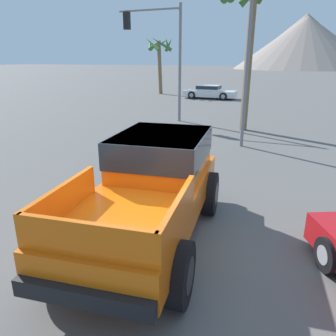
# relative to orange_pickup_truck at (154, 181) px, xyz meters

# --- Properties ---
(ground_plane) EXTENTS (320.00, 320.00, 0.00)m
(ground_plane) POSITION_rel_orange_pickup_truck_xyz_m (0.20, -0.32, -1.12)
(ground_plane) COLOR #5B5956
(orange_pickup_truck) EXTENTS (2.78, 5.38, 1.94)m
(orange_pickup_truck) POSITION_rel_orange_pickup_truck_xyz_m (0.00, 0.00, 0.00)
(orange_pickup_truck) COLOR orange
(orange_pickup_truck) RESTS_ON ground_plane
(parked_car_white) EXTENTS (4.58, 1.97, 1.16)m
(parked_car_white) POSITION_rel_orange_pickup_truck_xyz_m (-5.49, 23.46, -0.52)
(parked_car_white) COLOR white
(parked_car_white) RESTS_ON ground_plane
(traffic_light_main) EXTENTS (3.71, 0.38, 6.15)m
(traffic_light_main) POSITION_rel_orange_pickup_truck_xyz_m (-5.38, 12.06, 3.16)
(traffic_light_main) COLOR slate
(traffic_light_main) RESTS_ON ground_plane
(street_lamp_post) EXTENTS (0.90, 0.24, 7.58)m
(street_lamp_post) POSITION_rel_orange_pickup_truck_xyz_m (0.34, 7.70, 3.44)
(street_lamp_post) COLOR slate
(street_lamp_post) RESTS_ON ground_plane
(palm_tree_short) EXTENTS (2.98, 2.94, 5.43)m
(palm_tree_short) POSITION_rel_orange_pickup_truck_xyz_m (-11.24, 25.42, 2.98)
(palm_tree_short) COLOR brown
(palm_tree_short) RESTS_ON ground_plane
(palm_tree_leaning) EXTENTS (2.68, 2.58, 7.12)m
(palm_tree_leaning) POSITION_rel_orange_pickup_truck_xyz_m (-0.22, 11.06, 4.25)
(palm_tree_leaning) COLOR brown
(palm_tree_leaning) RESTS_ON ground_plane
(distant_mountain_range) EXTENTS (63.90, 61.22, 18.02)m
(distant_mountain_range) POSITION_rel_orange_pickup_truck_xyz_m (4.62, 125.56, 6.83)
(distant_mountain_range) COLOR gray
(distant_mountain_range) RESTS_ON ground_plane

